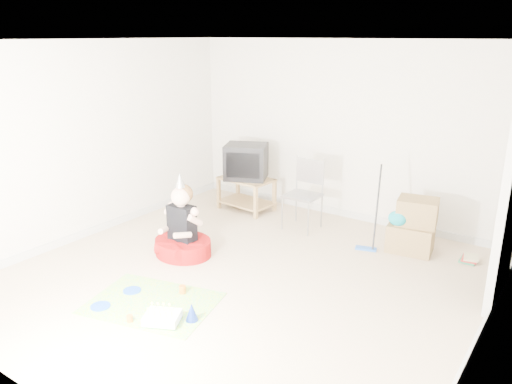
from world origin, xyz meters
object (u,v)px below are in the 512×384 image
Objects in this scene: seated_woman at (183,237)px; crt_tv at (246,161)px; cardboard_boxes at (413,226)px; folding_chair at (302,195)px; tv_stand at (246,191)px; birthday_cake at (162,318)px.

crt_tv is at bearing 100.64° from seated_woman.
folding_chair is at bearing -175.52° from cardboard_boxes.
cardboard_boxes is at bearing -1.73° from tv_stand.
folding_chair is 1.45× the size of cardboard_boxes.
cardboard_boxes is 2.90m from seated_woman.
folding_chair is 1.55m from cardboard_boxes.
folding_chair is 2.93m from birthday_cake.
crt_tv is 0.89× the size of cardboard_boxes.
tv_stand is at bearing 169.86° from folding_chair.
seated_woman reaches higher than tv_stand.
crt_tv is at bearing 169.86° from folding_chair.
crt_tv is at bearing 111.88° from birthday_cake.
birthday_cake is at bearing -92.88° from crt_tv.
tv_stand is 1.39× the size of crt_tv.
folding_chair is at bearing 64.54° from seated_woman.
cardboard_boxes is 0.65× the size of seated_woman.
folding_chair is 2.45× the size of birthday_cake.
cardboard_boxes is at bearing 64.92° from birthday_cake.
folding_chair is (1.12, -0.20, 0.19)m from tv_stand.
tv_stand is 1.15m from folding_chair.
cardboard_boxes is at bearing 4.48° from folding_chair.
tv_stand is 0.81× the size of seated_woman.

